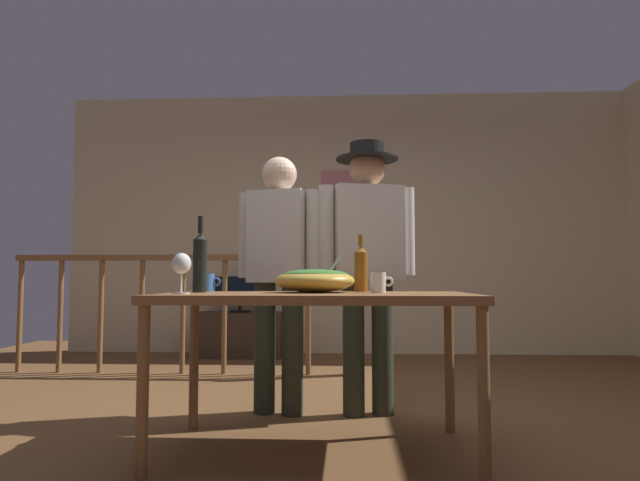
{
  "coord_description": "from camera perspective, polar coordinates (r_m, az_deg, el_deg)",
  "views": [
    {
      "loc": [
        0.04,
        -3.15,
        0.81
      ],
      "look_at": [
        -0.11,
        -0.13,
        1.02
      ],
      "focal_mm": 31.2,
      "sensor_mm": 36.0,
      "label": 1
    }
  ],
  "objects": [
    {
      "name": "ground_plane",
      "position": [
        3.25,
        2.23,
        -18.41
      ],
      "size": [
        8.05,
        8.05,
        0.0
      ],
      "primitive_type": "plane",
      "color": "brown"
    },
    {
      "name": "back_wall",
      "position": [
        6.2,
        2.55,
        1.82
      ],
      "size": [
        6.19,
        0.1,
        2.87
      ],
      "primitive_type": "cube",
      "color": "beige",
      "rests_on": "ground_plane"
    },
    {
      "name": "framed_picture",
      "position": [
        6.17,
        2.86,
        4.17
      ],
      "size": [
        0.58,
        0.03,
        0.65
      ],
      "primitive_type": "cube",
      "color": "#C87073"
    },
    {
      "name": "stair_railing",
      "position": [
        4.88,
        -9.24,
        -5.92
      ],
      "size": [
        2.99,
        0.1,
        1.07
      ],
      "color": "brown",
      "rests_on": "ground_plane"
    },
    {
      "name": "tv_console",
      "position": [
        5.95,
        -8.24,
        -9.51
      ],
      "size": [
        0.9,
        0.4,
        0.46
      ],
      "primitive_type": "cube",
      "color": "#38281E",
      "rests_on": "ground_plane"
    },
    {
      "name": "flat_screen_tv",
      "position": [
        5.9,
        -8.26,
        -5.12
      ],
      "size": [
        0.51,
        0.12,
        0.38
      ],
      "color": "black",
      "rests_on": "tv_console"
    },
    {
      "name": "serving_table",
      "position": [
        2.66,
        -0.41,
        -6.85
      ],
      "size": [
        1.46,
        0.84,
        0.74
      ],
      "color": "brown",
      "rests_on": "ground_plane"
    },
    {
      "name": "salad_bowl",
      "position": [
        2.77,
        -0.55,
        -4.01
      ],
      "size": [
        0.4,
        0.4,
        0.21
      ],
      "color": "gold",
      "rests_on": "serving_table"
    },
    {
      "name": "wine_glass",
      "position": [
        2.59,
        -14.02,
        -2.46
      ],
      "size": [
        0.09,
        0.09,
        0.19
      ],
      "color": "silver",
      "rests_on": "serving_table"
    },
    {
      "name": "wine_bottle_amber",
      "position": [
        2.94,
        4.21,
        -2.83
      ],
      "size": [
        0.07,
        0.07,
        0.3
      ],
      "color": "brown",
      "rests_on": "serving_table"
    },
    {
      "name": "wine_bottle_dark",
      "position": [
        2.87,
        -12.2,
        -2.09
      ],
      "size": [
        0.07,
        0.07,
        0.39
      ],
      "color": "black",
      "rests_on": "serving_table"
    },
    {
      "name": "mug_blue",
      "position": [
        3.05,
        -11.6,
        -4.25
      ],
      "size": [
        0.13,
        0.09,
        0.1
      ],
      "color": "#3866B2",
      "rests_on": "serving_table"
    },
    {
      "name": "mug_white",
      "position": [
        2.7,
        6.03,
        -4.31
      ],
      "size": [
        0.11,
        0.08,
        0.1
      ],
      "color": "white",
      "rests_on": "serving_table"
    },
    {
      "name": "person_standing_left",
      "position": [
        3.41,
        -4.24,
        -2.28
      ],
      "size": [
        0.52,
        0.29,
        1.57
      ],
      "rotation": [
        0.0,
        0.0,
        2.91
      ],
      "color": "#2D3323",
      "rests_on": "ground_plane"
    },
    {
      "name": "person_standing_right",
      "position": [
        3.39,
        4.9,
        -1.05
      ],
      "size": [
        0.59,
        0.38,
        1.65
      ],
      "rotation": [
        0.0,
        0.0,
        3.38
      ],
      "color": "#2D3323",
      "rests_on": "ground_plane"
    }
  ]
}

